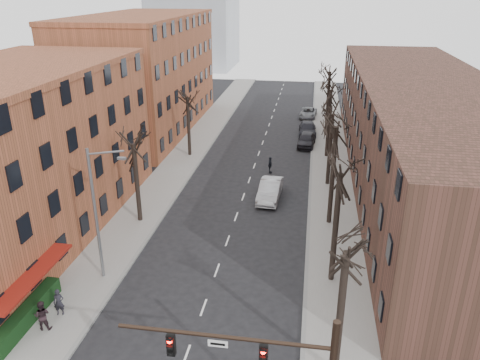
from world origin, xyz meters
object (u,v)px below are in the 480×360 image
at_px(parked_car_near, 307,140).
at_px(pedestrian_a, 59,302).
at_px(silver_sedan, 270,190).
at_px(parked_car_mid, 307,129).

height_order(parked_car_near, pedestrian_a, pedestrian_a).
height_order(silver_sedan, pedestrian_a, pedestrian_a).
relative_size(parked_car_near, pedestrian_a, 2.89).
distance_m(silver_sedan, pedestrian_a, 20.81).
bearing_deg(parked_car_near, silver_sedan, -96.17).
distance_m(parked_car_near, parked_car_mid, 4.69).
bearing_deg(parked_car_mid, silver_sedan, -100.41).
bearing_deg(silver_sedan, parked_car_mid, 84.56).
xyz_separation_m(parked_car_near, parked_car_mid, (0.00, 4.69, -0.05)).
bearing_deg(parked_car_mid, parked_car_near, -92.35).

